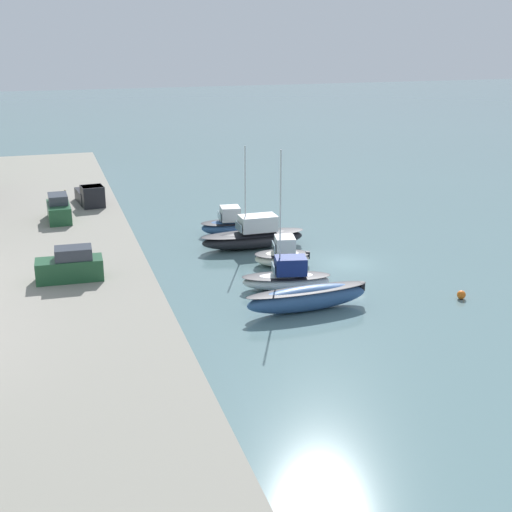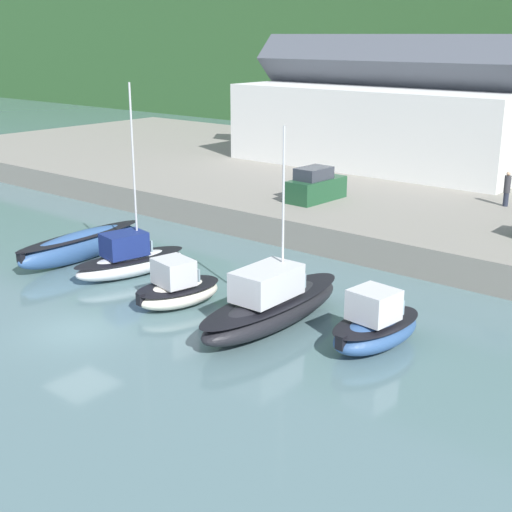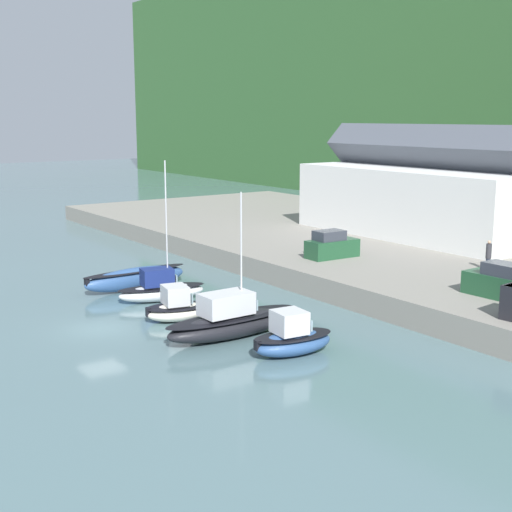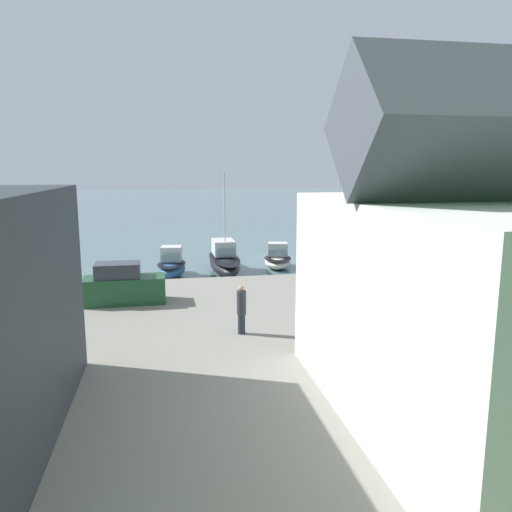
{
  "view_description": "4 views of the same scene",
  "coord_description": "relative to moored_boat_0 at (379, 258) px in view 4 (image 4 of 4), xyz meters",
  "views": [
    {
      "loc": [
        -47.08,
        21.48,
        17.37
      ],
      "look_at": [
        0.09,
        7.1,
        1.25
      ],
      "focal_mm": 50.0,
      "sensor_mm": 36.0,
      "label": 1
    },
    {
      "loc": [
        23.25,
        -16.31,
        11.83
      ],
      "look_at": [
        3.53,
        7.32,
        2.22
      ],
      "focal_mm": 50.0,
      "sensor_mm": 36.0,
      "label": 2
    },
    {
      "loc": [
        38.96,
        -16.04,
        12.53
      ],
      "look_at": [
        -3.04,
        13.56,
        2.44
      ],
      "focal_mm": 50.0,
      "sensor_mm": 36.0,
      "label": 3
    },
    {
      "loc": [
        10.65,
        46.92,
        8.75
      ],
      "look_at": [
        4.36,
        12.2,
        2.48
      ],
      "focal_mm": 35.0,
      "sensor_mm": 36.0,
      "label": 4
    }
  ],
  "objects": [
    {
      "name": "pickup_truck_0",
      "position": [
        25.65,
        11.33,
        1.63
      ],
      "size": [
        4.91,
        2.46,
        1.9
      ],
      "rotation": [
        0.0,
        0.0,
        1.68
      ],
      "color": "black",
      "rests_on": "quay_promenade"
    },
    {
      "name": "person_on_quay",
      "position": [
        15.43,
        20.39,
        1.91
      ],
      "size": [
        0.4,
        0.4,
        2.14
      ],
      "color": "#232838",
      "rests_on": "quay_promenade"
    },
    {
      "name": "moored_boat_0",
      "position": [
        0.0,
        0.0,
        0.0
      ],
      "size": [
        2.13,
        8.38,
        1.64
      ],
      "rotation": [
        0.0,
        0.0,
        0.06
      ],
      "color": "#33568E",
      "rests_on": "ground_plane"
    },
    {
      "name": "moored_boat_2",
      "position": [
        8.9,
        -1.4,
        -0.07
      ],
      "size": [
        3.14,
        4.56,
        2.23
      ],
      "rotation": [
        0.0,
        0.0,
        -0.2
      ],
      "color": "white",
      "rests_on": "ground_plane"
    },
    {
      "name": "ground_plane",
      "position": [
        7.84,
        -6.11,
        -0.86
      ],
      "size": [
        320.0,
        320.0,
        0.0
      ],
      "primitive_type": "plane",
      "color": "slate"
    },
    {
      "name": "moored_boat_4",
      "position": [
        18.16,
        0.39,
        0.03
      ],
      "size": [
        2.74,
        4.86,
        2.44
      ],
      "rotation": [
        0.0,
        0.0,
        -0.11
      ],
      "color": "#33568E",
      "rests_on": "ground_plane"
    },
    {
      "name": "parked_car_0",
      "position": [
        20.82,
        14.31,
        1.73
      ],
      "size": [
        4.24,
        1.89,
        2.16
      ],
      "rotation": [
        0.0,
        0.0,
        1.59
      ],
      "color": "#1E4C2D",
      "rests_on": "quay_promenade"
    },
    {
      "name": "quay_promenade",
      "position": [
        7.84,
        24.48,
        -0.02
      ],
      "size": [
        92.08,
        31.11,
        1.67
      ],
      "color": "gray",
      "rests_on": "ground_plane"
    },
    {
      "name": "parked_car_1",
      "position": [
        5.5,
        14.18,
        1.73
      ],
      "size": [
        1.95,
        4.26,
        2.16
      ],
      "rotation": [
        0.0,
        0.0,
        -0.04
      ],
      "color": "#1E4C2D",
      "rests_on": "quay_promenade"
    },
    {
      "name": "mooring_buoy_0",
      "position": [
        -1.12,
        -10.47,
        -0.57
      ],
      "size": [
        0.58,
        0.58,
        0.58
      ],
      "color": "orange",
      "rests_on": "ground_plane"
    },
    {
      "name": "moored_boat_1",
      "position": [
        4.0,
        -0.02,
        -0.02
      ],
      "size": [
        3.26,
        6.42,
        9.63
      ],
      "rotation": [
        0.0,
        0.0,
        -0.2
      ],
      "color": "silver",
      "rests_on": "ground_plane"
    },
    {
      "name": "moored_boat_3",
      "position": [
        13.75,
        -0.59,
        0.13
      ],
      "size": [
        2.51,
        8.68,
        8.37
      ],
      "rotation": [
        0.0,
        0.0,
        0.01
      ],
      "color": "black",
      "rests_on": "ground_plane"
    }
  ]
}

